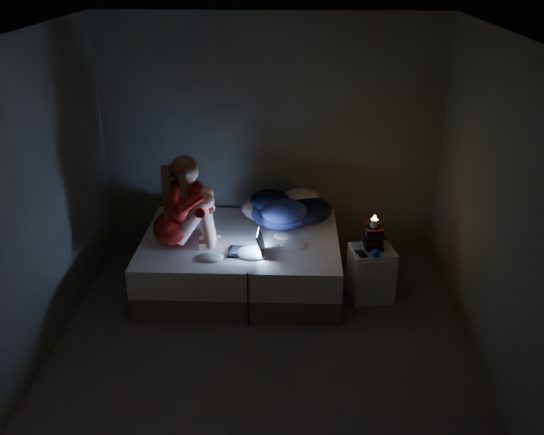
# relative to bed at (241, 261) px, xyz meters

# --- Properties ---
(floor) EXTENTS (3.60, 3.80, 0.02)m
(floor) POSITION_rel_bed_xyz_m (0.27, -1.10, -0.28)
(floor) COLOR #43403F
(floor) RESTS_ON ground
(ceiling) EXTENTS (3.60, 3.80, 0.02)m
(ceiling) POSITION_rel_bed_xyz_m (0.27, -1.10, 2.34)
(ceiling) COLOR silver
(ceiling) RESTS_ON ground
(wall_back) EXTENTS (3.60, 0.02, 2.60)m
(wall_back) POSITION_rel_bed_xyz_m (0.27, 0.81, 1.03)
(wall_back) COLOR #464940
(wall_back) RESTS_ON ground
(wall_front) EXTENTS (3.60, 0.02, 2.60)m
(wall_front) POSITION_rel_bed_xyz_m (0.27, -3.01, 1.03)
(wall_front) COLOR #464940
(wall_front) RESTS_ON ground
(wall_left) EXTENTS (0.02, 3.80, 2.60)m
(wall_left) POSITION_rel_bed_xyz_m (-1.54, -1.10, 1.03)
(wall_left) COLOR #464940
(wall_left) RESTS_ON ground
(wall_right) EXTENTS (0.02, 3.80, 2.60)m
(wall_right) POSITION_rel_bed_xyz_m (2.08, -1.10, 1.03)
(wall_right) COLOR #464940
(wall_right) RESTS_ON ground
(bed) EXTENTS (1.93, 1.45, 0.53)m
(bed) POSITION_rel_bed_xyz_m (0.00, 0.00, 0.00)
(bed) COLOR beige
(bed) RESTS_ON ground
(pillow) EXTENTS (0.50, 0.35, 0.14)m
(pillow) POSITION_rel_bed_xyz_m (-0.60, 0.33, 0.34)
(pillow) COLOR silver
(pillow) RESTS_ON bed
(woman) EXTENTS (0.62, 0.46, 0.91)m
(woman) POSITION_rel_bed_xyz_m (-0.63, -0.21, 0.72)
(woman) COLOR maroon
(woman) RESTS_ON bed
(laptop) EXTENTS (0.34, 0.25, 0.24)m
(laptop) POSITION_rel_bed_xyz_m (0.08, -0.33, 0.38)
(laptop) COLOR black
(laptop) RESTS_ON bed
(clothes_pile) EXTENTS (0.76, 0.65, 0.40)m
(clothes_pile) POSITION_rel_bed_xyz_m (0.40, 0.31, 0.47)
(clothes_pile) COLOR navy
(clothes_pile) RESTS_ON bed
(nightstand) EXTENTS (0.45, 0.42, 0.53)m
(nightstand) POSITION_rel_bed_xyz_m (1.28, -0.20, -0.00)
(nightstand) COLOR silver
(nightstand) RESTS_ON ground
(book_stack) EXTENTS (0.19, 0.25, 0.24)m
(book_stack) POSITION_rel_bed_xyz_m (1.28, -0.16, 0.38)
(book_stack) COLOR black
(book_stack) RESTS_ON nightstand
(candle) EXTENTS (0.07, 0.07, 0.08)m
(candle) POSITION_rel_bed_xyz_m (1.28, -0.16, 0.54)
(candle) COLOR beige
(candle) RESTS_ON book_stack
(phone) EXTENTS (0.09, 0.15, 0.01)m
(phone) POSITION_rel_bed_xyz_m (1.15, -0.28, 0.27)
(phone) COLOR black
(phone) RESTS_ON nightstand
(blue_orb) EXTENTS (0.08, 0.08, 0.08)m
(blue_orb) POSITION_rel_bed_xyz_m (1.26, -0.35, 0.30)
(blue_orb) COLOR navy
(blue_orb) RESTS_ON nightstand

